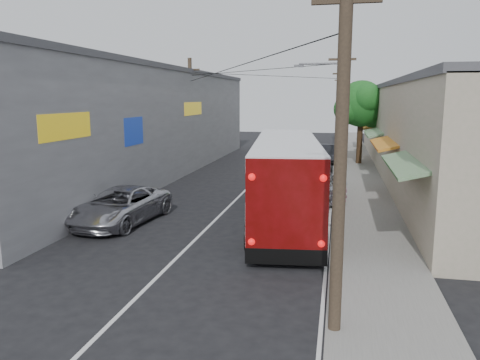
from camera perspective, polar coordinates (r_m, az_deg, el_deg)
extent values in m
plane|color=black|center=(14.15, -10.57, -12.07)|extent=(120.00, 120.00, 0.00)
cube|color=slate|center=(32.53, 14.12, 0.49)|extent=(3.00, 80.00, 0.12)
cube|color=#BDAA96|center=(34.66, 21.69, 5.55)|extent=(6.00, 40.00, 6.00)
cube|color=#4C4C51|center=(34.59, 22.03, 10.67)|extent=(6.20, 40.00, 0.30)
cube|color=#186917|center=(18.42, 19.79, 2.00)|extent=(1.39, 6.00, 0.46)
cube|color=orange|center=(26.32, 17.47, 4.38)|extent=(1.39, 6.00, 0.46)
cube|color=#186917|center=(34.26, 16.22, 5.65)|extent=(1.39, 6.00, 0.46)
cube|color=orange|center=(42.23, 15.44, 6.44)|extent=(1.39, 6.00, 0.46)
cube|color=#186917|center=(50.20, 14.90, 6.98)|extent=(1.39, 6.00, 0.46)
cube|color=gray|center=(33.08, -12.58, 6.71)|extent=(7.00, 36.00, 7.00)
cube|color=#4C4C51|center=(33.08, -12.82, 12.94)|extent=(7.20, 36.00, 0.30)
cube|color=yellow|center=(19.07, -20.56, 6.14)|extent=(0.12, 3.50, 1.00)
cube|color=#1433A5|center=(24.38, -12.92, 5.82)|extent=(0.12, 2.20, 1.40)
cube|color=yellow|center=(33.67, -5.80, 8.65)|extent=(0.12, 4.00, 0.90)
cylinder|color=#473828|center=(10.16, 12.16, 2.55)|extent=(0.28, 0.28, 8.00)
cube|color=#473828|center=(10.26, 12.86, 20.55)|extent=(1.40, 0.12, 0.12)
cylinder|color=#473828|center=(25.11, 12.09, 6.89)|extent=(0.28, 0.28, 8.00)
cube|color=#473828|center=(25.15, 12.37, 14.18)|extent=(1.40, 0.12, 0.12)
cylinder|color=#473828|center=(40.10, 12.08, 7.98)|extent=(0.28, 0.28, 8.00)
cube|color=#473828|center=(40.13, 12.25, 12.55)|extent=(1.40, 0.12, 0.12)
cylinder|color=#473828|center=(55.10, 12.07, 8.48)|extent=(0.28, 0.28, 8.00)
cube|color=#473828|center=(55.12, 12.20, 11.81)|extent=(1.40, 0.12, 0.12)
cylinder|color=#473828|center=(33.73, -6.03, 7.80)|extent=(0.28, 0.28, 8.00)
cube|color=#473828|center=(33.76, -6.14, 13.23)|extent=(1.40, 0.12, 0.12)
cylinder|color=#59595E|center=(25.16, 9.77, 13.81)|extent=(2.20, 0.10, 0.10)
cube|color=#59595E|center=(25.22, 7.20, 13.63)|extent=(0.50, 0.18, 0.12)
cylinder|color=#3F2B19|center=(38.26, 14.37, 4.80)|extent=(0.44, 0.44, 4.00)
sphere|color=#134A17|center=(38.12, 14.56, 8.99)|extent=(3.60, 3.60, 3.60)
sphere|color=#134A17|center=(38.79, 15.97, 8.05)|extent=(2.60, 2.60, 2.60)
sphere|color=#134A17|center=(37.70, 13.18, 8.43)|extent=(2.40, 2.40, 2.40)
sphere|color=#134A17|center=(37.14, 15.28, 9.56)|extent=(2.20, 2.20, 2.20)
sphere|color=#134A17|center=(39.01, 14.07, 9.32)|extent=(2.00, 2.00, 2.00)
cube|color=white|center=(20.32, 5.60, -1.71)|extent=(3.89, 12.34, 1.92)
cube|color=black|center=(20.58, 5.66, 2.43)|extent=(3.68, 10.34, 1.01)
cube|color=white|center=(20.00, 5.70, 4.25)|extent=(3.89, 12.34, 0.51)
cube|color=#6C090B|center=(14.19, 5.72, -3.30)|extent=(2.50, 0.37, 2.93)
cube|color=black|center=(14.63, 5.62, -9.29)|extent=(2.52, 0.39, 0.51)
sphere|color=red|center=(14.49, 1.41, -7.54)|extent=(0.22, 0.22, 0.22)
sphere|color=red|center=(14.51, 9.88, -7.67)|extent=(0.22, 0.22, 0.22)
sphere|color=red|center=(14.01, 1.44, 0.37)|extent=(0.22, 0.22, 0.22)
sphere|color=red|center=(14.03, 10.13, 0.23)|extent=(0.22, 0.22, 0.22)
cylinder|color=black|center=(16.41, 1.15, -6.90)|extent=(0.42, 1.04, 1.01)
cylinder|color=black|center=(16.42, 10.05, -7.04)|extent=(0.42, 1.04, 1.01)
cylinder|color=black|center=(23.45, 2.46, -1.73)|extent=(0.42, 1.04, 1.01)
cylinder|color=black|center=(23.47, 8.64, -1.83)|extent=(0.42, 1.04, 1.01)
cylinder|color=black|center=(24.94, 2.64, -1.02)|extent=(0.42, 1.04, 1.01)
cylinder|color=black|center=(24.95, 8.45, -1.12)|extent=(0.42, 1.04, 1.01)
imported|color=#B7B6BD|center=(20.48, -14.34, -3.07)|extent=(3.03, 5.63, 1.50)
imported|color=#9898A0|center=(25.50, 8.69, 0.01)|extent=(3.08, 6.39, 1.79)
imported|color=#2A2A30|center=(32.99, 9.65, 1.92)|extent=(1.98, 4.25, 1.41)
imported|color=black|center=(39.35, 10.72, 3.20)|extent=(1.53, 4.36, 1.44)
imported|color=pink|center=(22.70, 12.31, -1.45)|extent=(0.62, 0.51, 1.47)
imported|color=#899CC8|center=(28.91, 12.30, 1.04)|extent=(0.92, 0.86, 1.51)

